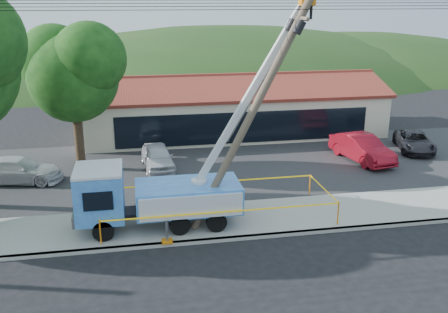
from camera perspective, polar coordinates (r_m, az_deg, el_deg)
name	(u,v)px	position (r m, az deg, el deg)	size (l,w,h in m)	color
ground	(236,265)	(20.29, 1.35, -12.27)	(120.00, 120.00, 0.00)	black
curb	(226,239)	(22.07, 0.22, -9.43)	(60.00, 0.25, 0.15)	#9F9E95
sidewalk	(218,221)	(23.74, -0.64, -7.37)	(60.00, 4.00, 0.15)	#9F9E95
parking_lot	(196,167)	(31.10, -3.18, -1.25)	(60.00, 12.00, 0.10)	#28282B
strip_mall	(234,109)	(38.84, 1.11, 5.43)	(22.50, 8.53, 4.67)	beige
tree_lot	(73,69)	(30.63, -16.92, 9.59)	(6.30, 5.60, 8.94)	#332316
hill_west	(48,75)	(73.77, -19.49, 8.81)	(78.40, 56.00, 28.00)	#1D3D16
hill_center	(226,70)	(74.17, 0.20, 9.85)	(89.60, 64.00, 32.00)	#1D3D16
hill_east	(353,67)	(80.30, 14.58, 9.90)	(72.80, 52.00, 26.00)	#1D3D16
utility_truck	(155,193)	(22.68, -7.92, -4.11)	(10.53, 3.95, 10.18)	black
leaning_pole	(255,108)	(21.62, 3.54, 5.61)	(5.32, 1.94, 10.08)	brown
caution_tape	(217,201)	(23.69, -0.81, -5.08)	(10.69, 3.82, 1.10)	orange
car_silver	(158,170)	(31.08, -7.53, -1.49)	(1.73, 4.30, 1.47)	silver
car_red	(361,162)	(33.43, 15.35, -0.60)	(1.78, 5.10, 1.68)	maroon
car_white	(20,184)	(30.81, -22.24, -2.88)	(1.99, 4.90, 1.42)	silver
car_dark	(413,152)	(36.80, 20.80, 0.53)	(2.12, 4.61, 1.28)	black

